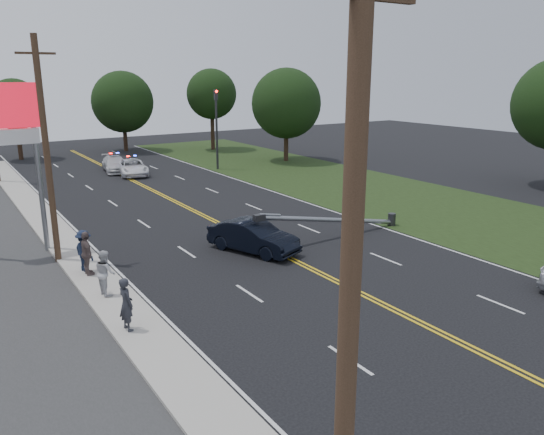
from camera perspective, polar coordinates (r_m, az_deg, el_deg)
ground at (r=20.33m, az=12.61°, el=-9.49°), size 120.00×120.00×0.00m
sidewalk at (r=24.73m, az=-19.22°, el=-5.32°), size 1.80×70.00×0.12m
grass_verge at (r=36.24m, az=16.49°, el=1.21°), size 12.00×80.00×0.01m
centerline_yellow at (r=27.71m, az=-2.18°, el=-2.37°), size 0.36×80.00×0.00m
pylon_sign at (r=27.01m, az=-26.80°, el=8.56°), size 3.20×0.35×8.00m
traffic_signal at (r=48.14m, az=-5.99°, el=10.14°), size 0.28×0.41×7.05m
fallen_streetlight at (r=28.23m, az=7.22°, el=-0.23°), size 9.36×0.44×1.91m
utility_pole_near at (r=7.16m, az=8.20°, el=-12.16°), size 1.60×0.28×10.00m
utility_pole_mid at (r=25.32m, az=-23.09°, el=6.54°), size 1.60×0.28×10.00m
tree_6 at (r=59.16m, az=-25.95°, el=10.88°), size 5.02×5.02×7.99m
tree_7 at (r=61.76m, az=-15.77°, el=11.87°), size 6.68×6.68×8.75m
tree_8 at (r=61.13m, az=-6.53°, el=13.05°), size 5.56×5.56×8.99m
tree_9 at (r=52.64m, az=1.56°, el=12.16°), size 6.77×6.77×8.99m
crashed_sedan at (r=25.63m, az=-2.03°, el=-2.07°), size 3.21×4.91×1.53m
emergency_a at (r=46.99m, az=-14.79°, el=5.25°), size 3.02×5.11×1.33m
emergency_b at (r=49.04m, az=-16.53°, el=5.54°), size 2.60×4.95×1.37m
bystander_a at (r=18.31m, az=-15.41°, el=-8.96°), size 0.53×0.72×1.83m
bystander_b at (r=21.40m, az=-17.50°, el=-5.66°), size 0.74×0.91×1.76m
bystander_c at (r=24.17m, az=-19.55°, el=-3.39°), size 0.96×1.31×1.81m
bystander_d at (r=23.64m, az=-19.31°, el=-3.67°), size 0.50×1.13×1.90m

